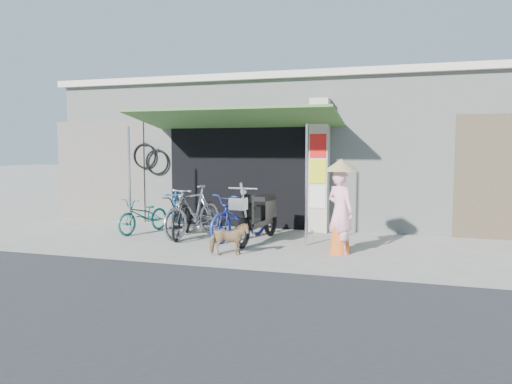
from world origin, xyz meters
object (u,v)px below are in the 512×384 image
(moped, at_px, (258,216))
(bike_silver, at_px, (193,212))
(bike_blue, at_px, (175,211))
(nun, at_px, (340,207))
(bike_navy, at_px, (240,216))
(street_dog, at_px, (229,239))
(bike_teal, at_px, (144,215))
(bike_black, at_px, (182,216))

(moped, bearing_deg, bike_silver, -175.13)
(bike_blue, height_order, nun, nun)
(bike_navy, xyz_separation_m, street_dog, (0.32, -1.55, -0.19))
(street_dog, xyz_separation_m, nun, (1.85, 0.76, 0.55))
(bike_teal, height_order, street_dog, bike_teal)
(bike_silver, bearing_deg, bike_black, -158.95)
(bike_black, bearing_deg, nun, -25.40)
(bike_navy, bearing_deg, bike_teal, -164.02)
(bike_black, height_order, bike_silver, bike_silver)
(bike_blue, height_order, moped, moped)
(bike_teal, xyz_separation_m, nun, (4.51, -0.92, 0.45))
(bike_black, height_order, bike_navy, bike_navy)
(bike_silver, bearing_deg, moped, 13.57)
(bike_teal, bearing_deg, bike_blue, 46.66)
(bike_silver, distance_m, moped, 1.45)
(bike_blue, relative_size, bike_silver, 0.85)
(bike_silver, bearing_deg, bike_blue, 155.28)
(bike_blue, bearing_deg, bike_black, -76.99)
(bike_black, relative_size, bike_navy, 0.93)
(bike_teal, relative_size, bike_navy, 0.82)
(bike_navy, bearing_deg, nun, -0.95)
(nun, bearing_deg, bike_silver, 22.57)
(bike_silver, xyz_separation_m, bike_navy, (1.03, 0.09, -0.07))
(bike_black, height_order, moped, moped)
(bike_silver, xyz_separation_m, nun, (3.20, -0.70, 0.29))
(bike_teal, distance_m, nun, 4.63)
(bike_silver, bearing_deg, bike_teal, -174.66)
(bike_teal, bearing_deg, bike_navy, 11.28)
(bike_black, bearing_deg, bike_teal, 152.76)
(bike_teal, relative_size, street_dog, 2.16)
(bike_black, xyz_separation_m, street_dog, (1.60, -1.43, -0.16))
(street_dog, bearing_deg, bike_blue, 21.69)
(nun, bearing_deg, bike_blue, 16.71)
(moped, bearing_deg, nun, -15.30)
(street_dog, distance_m, nun, 2.07)
(nun, bearing_deg, moped, 13.80)
(bike_blue, bearing_deg, bike_navy, -39.99)
(bike_teal, xyz_separation_m, bike_black, (1.06, -0.24, 0.06))
(bike_navy, bearing_deg, bike_silver, -156.06)
(bike_silver, distance_m, nun, 3.29)
(bike_blue, distance_m, nun, 4.14)
(bike_black, xyz_separation_m, moped, (1.70, 0.00, 0.07))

